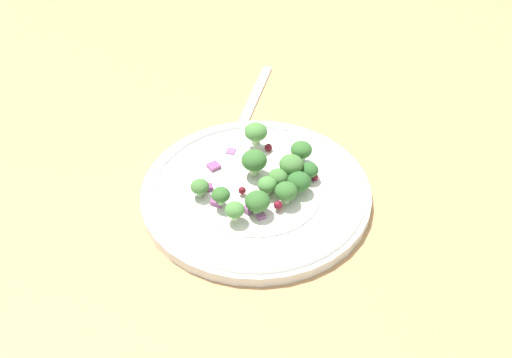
# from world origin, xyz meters

# --- Properties ---
(ground_plane) EXTENTS (1.80, 1.80, 0.02)m
(ground_plane) POSITION_xyz_m (0.00, 0.00, -0.01)
(ground_plane) COLOR tan
(plate) EXTENTS (0.25, 0.25, 0.02)m
(plate) POSITION_xyz_m (-0.02, -0.02, 0.01)
(plate) COLOR white
(plate) RESTS_ON ground_plane
(dressing_pool) EXTENTS (0.15, 0.15, 0.00)m
(dressing_pool) POSITION_xyz_m (-0.02, -0.02, 0.01)
(dressing_pool) COLOR white
(dressing_pool) RESTS_ON plate
(broccoli_floret_0) EXTENTS (0.03, 0.03, 0.03)m
(broccoli_floret_0) POSITION_xyz_m (-0.06, -0.04, 0.03)
(broccoli_floret_0) COLOR #8EB77A
(broccoli_floret_0) RESTS_ON plate
(broccoli_floret_1) EXTENTS (0.03, 0.03, 0.03)m
(broccoli_floret_1) POSITION_xyz_m (-0.04, 0.02, 0.03)
(broccoli_floret_1) COLOR #9EC684
(broccoli_floret_1) RESTS_ON plate
(broccoli_floret_2) EXTENTS (0.02, 0.02, 0.02)m
(broccoli_floret_2) POSITION_xyz_m (-0.06, -0.01, 0.03)
(broccoli_floret_2) COLOR #ADD18E
(broccoli_floret_2) RESTS_ON plate
(broccoli_floret_3) EXTENTS (0.02, 0.02, 0.02)m
(broccoli_floret_3) POSITION_xyz_m (-0.04, -0.02, 0.03)
(broccoli_floret_3) COLOR #9EC684
(broccoli_floret_3) RESTS_ON plate
(broccoli_floret_4) EXTENTS (0.02, 0.02, 0.02)m
(broccoli_floret_4) POSITION_xyz_m (-0.04, -0.08, 0.03)
(broccoli_floret_4) COLOR #8EB77A
(broccoli_floret_4) RESTS_ON plate
(broccoli_floret_5) EXTENTS (0.02, 0.02, 0.02)m
(broccoli_floret_5) POSITION_xyz_m (-0.04, -0.03, 0.03)
(broccoli_floret_5) COLOR #ADD18E
(broccoli_floret_5) RESTS_ON plate
(broccoli_floret_6) EXTENTS (0.03, 0.03, 0.03)m
(broccoli_floret_6) POSITION_xyz_m (-0.05, -0.05, 0.03)
(broccoli_floret_6) COLOR #ADD18E
(broccoli_floret_6) RESTS_ON plate
(broccoli_floret_7) EXTENTS (0.02, 0.02, 0.02)m
(broccoli_floret_7) POSITION_xyz_m (0.02, 0.03, 0.03)
(broccoli_floret_7) COLOR #8EB77A
(broccoli_floret_7) RESTS_ON plate
(broccoli_floret_8) EXTENTS (0.03, 0.03, 0.03)m
(broccoli_floret_8) POSITION_xyz_m (0.02, -0.08, 0.04)
(broccoli_floret_8) COLOR #ADD18E
(broccoli_floret_8) RESTS_ON plate
(broccoli_floret_9) EXTENTS (0.02, 0.02, 0.02)m
(broccoli_floret_9) POSITION_xyz_m (-0.01, 0.03, 0.03)
(broccoli_floret_9) COLOR #8EB77A
(broccoli_floret_9) RESTS_ON plate
(broccoli_floret_10) EXTENTS (0.02, 0.02, 0.02)m
(broccoli_floret_10) POSITION_xyz_m (-0.03, 0.04, 0.03)
(broccoli_floret_10) COLOR #ADD18E
(broccoli_floret_10) RESTS_ON plate
(broccoli_floret_11) EXTENTS (0.03, 0.03, 0.03)m
(broccoli_floret_11) POSITION_xyz_m (-0.01, -0.04, 0.03)
(broccoli_floret_11) COLOR #9EC684
(broccoli_floret_11) RESTS_ON plate
(broccoli_floret_12) EXTENTS (0.02, 0.02, 0.02)m
(broccoli_floret_12) POSITION_xyz_m (-0.06, -0.06, 0.03)
(broccoli_floret_12) COLOR #ADD18E
(broccoli_floret_12) RESTS_ON plate
(cranberry_0) EXTENTS (0.01, 0.01, 0.01)m
(cranberry_0) POSITION_xyz_m (-0.03, -0.03, 0.02)
(cranberry_0) COLOR #4C0A14
(cranberry_0) RESTS_ON plate
(cranberry_1) EXTENTS (0.01, 0.01, 0.01)m
(cranberry_1) POSITION_xyz_m (-0.07, -0.06, 0.02)
(cranberry_1) COLOR maroon
(cranberry_1) RESTS_ON plate
(cranberry_2) EXTENTS (0.01, 0.01, 0.01)m
(cranberry_2) POSITION_xyz_m (-0.06, 0.00, 0.02)
(cranberry_2) COLOR maroon
(cranberry_2) RESTS_ON plate
(cranberry_3) EXTENTS (0.01, 0.01, 0.01)m
(cranberry_3) POSITION_xyz_m (0.00, -0.08, 0.02)
(cranberry_3) COLOR maroon
(cranberry_3) RESTS_ON plate
(cranberry_4) EXTENTS (0.01, 0.01, 0.01)m
(cranberry_4) POSITION_xyz_m (-0.02, 0.00, 0.02)
(cranberry_4) COLOR maroon
(cranberry_4) RESTS_ON plate
(onion_bit_0) EXTENTS (0.02, 0.02, 0.01)m
(onion_bit_0) POSITION_xyz_m (0.04, -0.02, 0.02)
(onion_bit_0) COLOR #934C84
(onion_bit_0) RESTS_ON plate
(onion_bit_1) EXTENTS (0.01, 0.01, 0.01)m
(onion_bit_1) POSITION_xyz_m (0.02, 0.01, 0.02)
(onion_bit_1) COLOR #843D75
(onion_bit_1) RESTS_ON plate
(onion_bit_2) EXTENTS (0.01, 0.01, 0.01)m
(onion_bit_2) POSITION_xyz_m (-0.03, 0.02, 0.02)
(onion_bit_2) COLOR #934C84
(onion_bit_2) RESTS_ON plate
(onion_bit_3) EXTENTS (0.01, 0.01, 0.01)m
(onion_bit_3) POSITION_xyz_m (0.00, 0.03, 0.02)
(onion_bit_3) COLOR #934C84
(onion_bit_3) RESTS_ON plate
(onion_bit_4) EXTENTS (0.02, 0.01, 0.00)m
(onion_bit_4) POSITION_xyz_m (-0.05, 0.02, 0.02)
(onion_bit_4) COLOR #A35B93
(onion_bit_4) RESTS_ON plate
(onion_bit_5) EXTENTS (0.01, 0.01, 0.00)m
(onion_bit_5) POSITION_xyz_m (0.04, -0.06, 0.01)
(onion_bit_5) COLOR #A35B93
(onion_bit_5) RESTS_ON plate
(fork) EXTENTS (0.07, 0.18, 0.01)m
(fork) POSITION_xyz_m (0.07, -0.15, 0.00)
(fork) COLOR silver
(fork) RESTS_ON ground_plane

